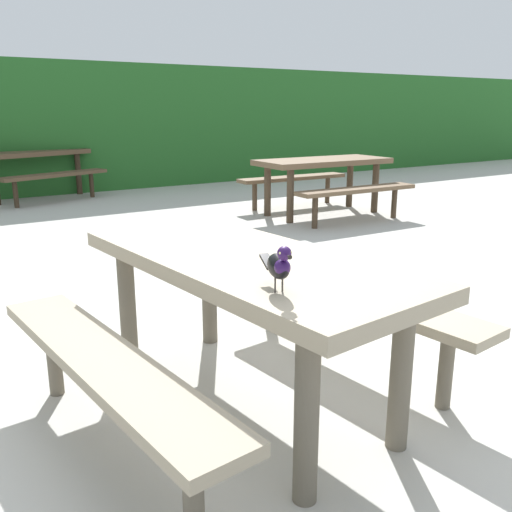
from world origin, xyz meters
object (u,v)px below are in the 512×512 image
bird_grackle (279,265)px  picnic_table_mid_left (323,173)px  picnic_table_mid_right (29,163)px  picnic_table_foreground (245,293)px

bird_grackle → picnic_table_mid_left: size_ratio=0.16×
picnic_table_mid_left → bird_grackle: bearing=-130.8°
picnic_table_mid_left → picnic_table_mid_right: same height
picnic_table_foreground → picnic_table_mid_left: size_ratio=1.03×
picnic_table_foreground → bird_grackle: size_ratio=6.65×
picnic_table_foreground → picnic_table_mid_left: bearing=46.8°
bird_grackle → picnic_table_mid_left: bearing=49.2°
picnic_table_foreground → picnic_table_mid_right: bearing=86.6°
picnic_table_foreground → picnic_table_mid_left: 5.04m
picnic_table_mid_right → bird_grackle: bearing=-94.4°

